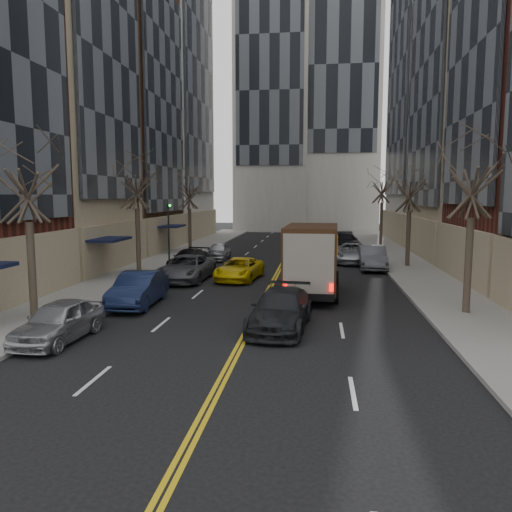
{
  "coord_description": "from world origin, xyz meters",
  "views": [
    {
      "loc": [
        2.53,
        -10.49,
        5.04
      ],
      "look_at": [
        -0.31,
        12.55,
        2.2
      ],
      "focal_mm": 35.0,
      "sensor_mm": 36.0,
      "label": 1
    }
  ],
  "objects": [
    {
      "name": "parked_rt_a",
      "position": [
        6.3,
        23.92,
        0.81
      ],
      "size": [
        1.85,
        4.94,
        1.61
      ],
      "primitive_type": "imported",
      "rotation": [
        0.0,
        0.0,
        -0.03
      ],
      "color": "#4E5056",
      "rests_on": "ground"
    },
    {
      "name": "tree_rt_far",
      "position": [
        8.8,
        40.0,
        6.74
      ],
      "size": [
        3.2,
        3.2,
        9.11
      ],
      "color": "#382D23",
      "rests_on": "sidewalk_right"
    },
    {
      "name": "observer_sedan",
      "position": [
        1.2,
        7.93,
        0.73
      ],
      "size": [
        2.49,
        5.22,
        1.47
      ],
      "rotation": [
        0.0,
        0.0,
        -0.09
      ],
      "color": "black",
      "rests_on": "ground"
    },
    {
      "name": "parked_lf_b",
      "position": [
        -5.55,
        11.08,
        0.77
      ],
      "size": [
        1.8,
        4.75,
        1.55
      ],
      "primitive_type": "imported",
      "rotation": [
        0.0,
        0.0,
        0.04
      ],
      "color": "#111A36",
      "rests_on": "ground"
    },
    {
      "name": "parked_rt_c",
      "position": [
        5.1,
        36.2,
        0.78
      ],
      "size": [
        2.35,
        5.43,
        1.56
      ],
      "primitive_type": "imported",
      "rotation": [
        0.0,
        0.0,
        0.03
      ],
      "color": "black",
      "rests_on": "ground"
    },
    {
      "name": "streetwall_left",
      "position": [
        -16.3,
        30.9,
        15.56
      ],
      "size": [
        14.0,
        49.5,
        36.0
      ],
      "color": "#562319",
      "rests_on": "ground"
    },
    {
      "name": "traffic_signal",
      "position": [
        -7.39,
        22.0,
        2.82
      ],
      "size": [
        0.29,
        0.26,
        4.7
      ],
      "color": "black",
      "rests_on": "sidewalk_left"
    },
    {
      "name": "streetwall_right",
      "position": [
        16.38,
        32.2,
        15.09
      ],
      "size": [
        12.26,
        49.0,
        34.0
      ],
      "color": "#4C301E",
      "rests_on": "ground"
    },
    {
      "name": "tree_lf_far",
      "position": [
        -8.8,
        33.0,
        6.02
      ],
      "size": [
        3.2,
        3.2,
        8.12
      ],
      "color": "#382D23",
      "rests_on": "sidewalk_left"
    },
    {
      "name": "ups_truck",
      "position": [
        2.28,
        14.39,
        1.8
      ],
      "size": [
        2.88,
        6.61,
        3.57
      ],
      "rotation": [
        0.0,
        0.0,
        -0.04
      ],
      "color": "black",
      "rests_on": "ground"
    },
    {
      "name": "sidewalk_left",
      "position": [
        -9.0,
        27.0,
        0.07
      ],
      "size": [
        4.0,
        66.0,
        0.15
      ],
      "primitive_type": "cube",
      "color": "slate",
      "rests_on": "ground"
    },
    {
      "name": "parked_lf_a",
      "position": [
        -6.3,
        5.37,
        0.72
      ],
      "size": [
        1.88,
        4.28,
        1.43
      ],
      "primitive_type": "imported",
      "rotation": [
        0.0,
        0.0,
        -0.05
      ],
      "color": "#9FA1A6",
      "rests_on": "ground"
    },
    {
      "name": "tree_rt_near",
      "position": [
        8.8,
        11.0,
        6.45
      ],
      "size": [
        3.2,
        3.2,
        8.71
      ],
      "color": "#382D23",
      "rests_on": "sidewalk_right"
    },
    {
      "name": "sidewalk_right",
      "position": [
        9.0,
        27.0,
        0.07
      ],
      "size": [
        4.0,
        66.0,
        0.15
      ],
      "primitive_type": "cube",
      "color": "slate",
      "rests_on": "ground"
    },
    {
      "name": "tree_lf_mid",
      "position": [
        -8.8,
        20.0,
        6.6
      ],
      "size": [
        3.2,
        3.2,
        8.91
      ],
      "color": "#382D23",
      "rests_on": "sidewalk_left"
    },
    {
      "name": "parked_rt_b",
      "position": [
        5.1,
        27.05,
        0.72
      ],
      "size": [
        2.68,
        5.34,
        1.45
      ],
      "primitive_type": "imported",
      "rotation": [
        0.0,
        0.0,
        -0.05
      ],
      "color": "#A7A9AF",
      "rests_on": "ground"
    },
    {
      "name": "parked_lf_e",
      "position": [
        -5.1,
        27.48,
        0.67
      ],
      "size": [
        1.6,
        3.94,
        1.34
      ],
      "primitive_type": "imported",
      "rotation": [
        0.0,
        0.0,
        0.01
      ],
      "color": "#95979C",
      "rests_on": "ground"
    },
    {
      "name": "tree_lf_near",
      "position": [
        -8.8,
        8.0,
        6.24
      ],
      "size": [
        3.2,
        3.2,
        8.41
      ],
      "color": "#382D23",
      "rests_on": "sidewalk_left"
    },
    {
      "name": "parked_lf_c",
      "position": [
        -5.11,
        17.9,
        0.75
      ],
      "size": [
        2.67,
        5.49,
        1.5
      ],
      "primitive_type": "imported",
      "rotation": [
        0.0,
        0.0,
        -0.03
      ],
      "color": "#4B4D53",
      "rests_on": "ground"
    },
    {
      "name": "ground",
      "position": [
        0.0,
        0.0,
        0.0
      ],
      "size": [
        160.0,
        160.0,
        0.0
      ],
      "primitive_type": "plane",
      "color": "black",
      "rests_on": "ground"
    },
    {
      "name": "tree_rt_mid",
      "position": [
        8.8,
        25.0,
        6.17
      ],
      "size": [
        3.2,
        3.2,
        8.32
      ],
      "color": "#382D23",
      "rests_on": "sidewalk_right"
    },
    {
      "name": "taxi",
      "position": [
        -2.05,
        18.56,
        0.65
      ],
      "size": [
        2.74,
        4.95,
        1.31
      ],
      "primitive_type": "imported",
      "rotation": [
        0.0,
        0.0,
        -0.13
      ],
      "color": "#D8B909",
      "rests_on": "ground"
    },
    {
      "name": "pedestrian",
      "position": [
        2.45,
        17.77,
        0.75
      ],
      "size": [
        0.53,
        0.64,
        1.51
      ],
      "primitive_type": "imported",
      "rotation": [
        0.0,
        0.0,
        1.2
      ],
      "color": "black",
      "rests_on": "ground"
    },
    {
      "name": "parked_lf_d",
      "position": [
        -6.3,
        22.88,
        0.65
      ],
      "size": [
        2.37,
        4.68,
        1.3
      ],
      "primitive_type": "imported",
      "rotation": [
        0.0,
        0.0,
        -0.12
      ],
      "color": "black",
      "rests_on": "ground"
    },
    {
      "name": "tower_far_a",
      "position": [
        -4.0,
        62.0,
        30.0
      ],
      "size": [
        10.0,
        10.0,
        60.0
      ],
      "primitive_type": "cube",
      "color": "#B7B2A8",
      "rests_on": "ground"
    }
  ]
}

